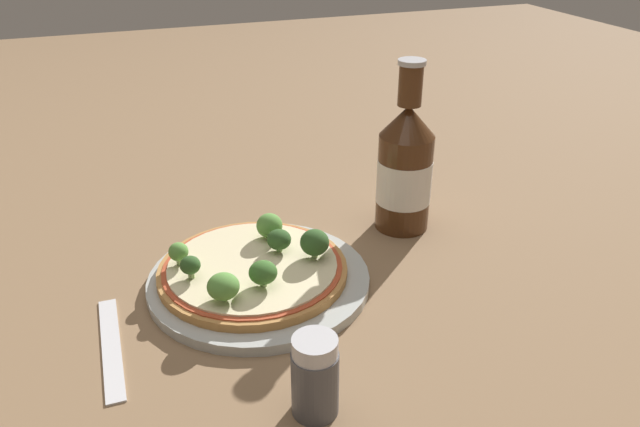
{
  "coord_description": "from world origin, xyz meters",
  "views": [
    {
      "loc": [
        -0.13,
        -0.6,
        0.4
      ],
      "look_at": [
        0.09,
        0.01,
        0.06
      ],
      "focal_mm": 35.0,
      "sensor_mm": 36.0,
      "label": 1
    }
  ],
  "objects_px": {
    "beer_bottle": "(405,168)",
    "fork": "(111,346)",
    "pizza": "(256,268)",
    "pepper_shaker": "(312,377)"
  },
  "relations": [
    {
      "from": "pizza",
      "to": "pepper_shaker",
      "type": "relative_size",
      "value": 2.77
    },
    {
      "from": "pizza",
      "to": "beer_bottle",
      "type": "relative_size",
      "value": 0.96
    },
    {
      "from": "pizza",
      "to": "pepper_shaker",
      "type": "bearing_deg",
      "value": -91.71
    },
    {
      "from": "pizza",
      "to": "fork",
      "type": "bearing_deg",
      "value": -159.46
    },
    {
      "from": "beer_bottle",
      "to": "fork",
      "type": "relative_size",
      "value": 1.37
    },
    {
      "from": "beer_bottle",
      "to": "fork",
      "type": "distance_m",
      "value": 0.41
    },
    {
      "from": "pizza",
      "to": "beer_bottle",
      "type": "height_order",
      "value": "beer_bottle"
    },
    {
      "from": "beer_bottle",
      "to": "pepper_shaker",
      "type": "relative_size",
      "value": 2.88
    },
    {
      "from": "pizza",
      "to": "pepper_shaker",
      "type": "distance_m",
      "value": 0.21
    },
    {
      "from": "fork",
      "to": "beer_bottle",
      "type": "bearing_deg",
      "value": -71.1
    }
  ]
}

